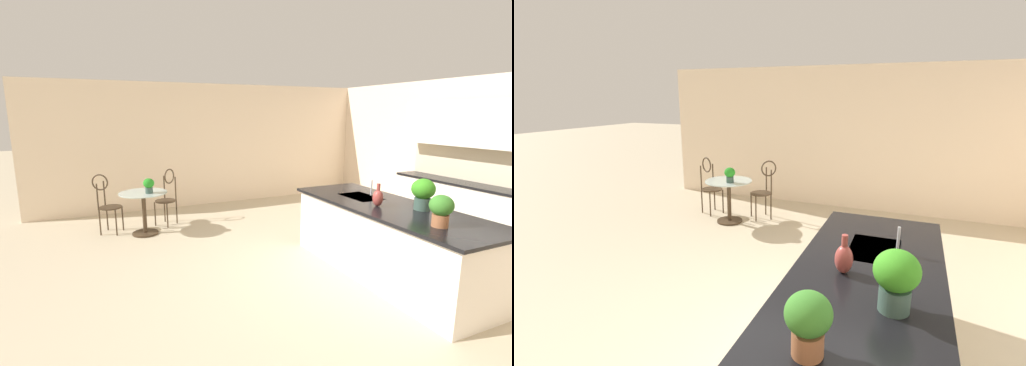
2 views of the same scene
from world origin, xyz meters
TOP-DOWN VIEW (x-y plane):
  - ground_plane at (0.00, 0.00)m, footprint 40.00×40.00m
  - wall_left_window at (-4.26, 0.00)m, footprint 0.12×7.80m
  - kitchen_island at (0.30, 0.85)m, footprint 2.80×1.06m
  - bistro_table at (-2.60, -1.81)m, footprint 0.80×0.80m
  - chair_near_window at (-3.03, -1.34)m, footprint 0.54×0.54m
  - chair_by_island at (-2.93, -2.39)m, footprint 0.51×0.52m
  - sink_faucet at (-0.25, 1.03)m, footprint 0.02×0.02m
  - potted_plant_on_table at (-2.49, -1.72)m, footprint 0.18×0.18m
  - potted_plant_counter_far at (1.15, 0.69)m, footprint 0.24×0.24m
  - potted_plant_counter_near at (0.60, 1.06)m, footprint 0.27×0.27m
  - vase_on_counter at (0.25, 0.69)m, footprint 0.13×0.13m

SIDE VIEW (x-z plane):
  - ground_plane at x=0.00m, z-range 0.00..0.00m
  - bistro_table at x=-2.60m, z-range 0.08..0.82m
  - kitchen_island at x=0.30m, z-range 0.00..0.92m
  - chair_near_window at x=-3.03m, z-range 0.05..1.09m
  - chair_by_island at x=-2.93m, z-range 0.05..1.09m
  - potted_plant_on_table at x=-2.49m, z-range 0.76..1.01m
  - sink_faucet at x=-0.25m, z-range 0.92..1.14m
  - vase_on_counter at x=0.25m, z-range 0.89..1.17m
  - potted_plant_counter_far at x=1.15m, z-range 0.94..1.28m
  - potted_plant_counter_near at x=0.60m, z-range 0.95..1.33m
  - wall_left_window at x=-4.26m, z-range 0.00..2.70m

